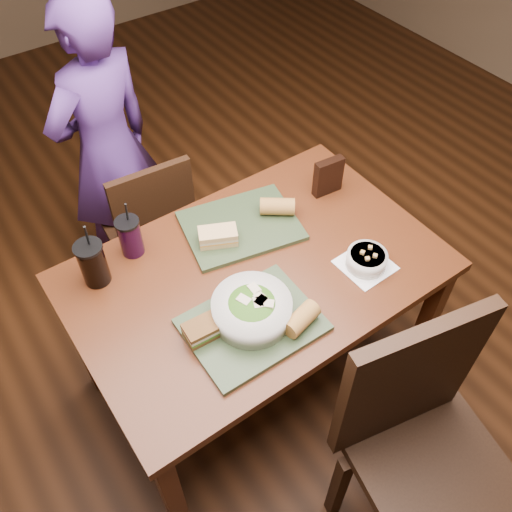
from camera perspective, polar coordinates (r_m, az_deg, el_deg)
The scene contains 16 objects.
ground at distance 2.54m, azimuth 0.00°, elevation -12.29°, with size 6.00×6.00×0.00m, color #381C0B.
dining_table at distance 1.99m, azimuth 0.00°, elevation -3.05°, with size 1.30×0.85×0.75m.
chair_near at distance 1.84m, azimuth 17.00°, elevation -17.88°, with size 0.54×0.55×1.06m.
chair_far at distance 2.52m, azimuth -11.03°, elevation 3.36°, with size 0.39×0.39×0.83m.
diner at distance 2.55m, azimuth -15.34°, elevation 10.71°, with size 0.52×0.34×1.43m, color #4D2972.
tray_near at distance 1.77m, azimuth -0.39°, elevation -7.24°, with size 0.42×0.32×0.02m, color #2B3B21.
tray_far at distance 2.05m, azimuth -1.61°, elevation 3.20°, with size 0.42×0.32×0.02m, color #2B3B21.
salad_bowl at distance 1.74m, azimuth -0.44°, elevation -5.54°, with size 0.26×0.26×0.09m.
soup_bowl at distance 1.94m, azimuth 11.56°, elevation -0.35°, with size 0.18×0.18×0.07m.
sandwich_near at distance 1.72m, azimuth -5.66°, elevation -7.76°, with size 0.12×0.08×0.05m.
sandwich_far at distance 1.97m, azimuth -4.03°, elevation 2.10°, with size 0.16×0.13×0.06m.
baguette_near at distance 1.74m, azimuth 4.78°, elevation -6.61°, with size 0.06×0.06×0.13m, color #AD7533.
baguette_far at distance 2.07m, azimuth 2.26°, elevation 5.24°, with size 0.07×0.07×0.13m, color #AD7533.
cup_cola at distance 1.90m, azimuth -16.78°, elevation -0.73°, with size 0.10×0.10×0.26m.
cup_berry at distance 1.97m, azimuth -13.11°, elevation 2.02°, with size 0.09×0.09×0.24m.
chip_bag at distance 2.17m, azimuth 7.60°, elevation 8.29°, with size 0.12×0.04×0.16m, color black.
Camera 1 is at (-0.71, -1.01, 2.22)m, focal length 38.00 mm.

